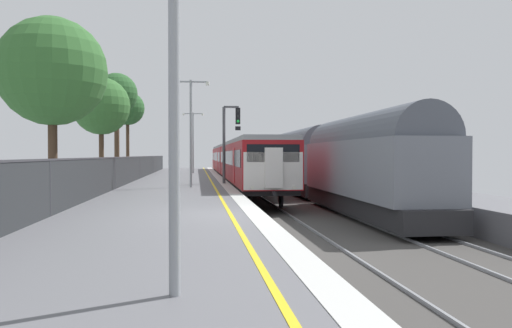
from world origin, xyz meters
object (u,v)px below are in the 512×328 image
(background_tree_back, at_px, (116,96))
(platform_lamp_near, at_px, (174,46))
(background_tree_centre, at_px, (126,110))
(platform_lamp_mid, at_px, (191,124))
(freight_train_adjacent_track, at_px, (326,160))
(background_tree_left, at_px, (52,75))
(commuter_train_at_platform, at_px, (237,160))
(signal_gantry, at_px, (229,135))
(platform_lamp_far, at_px, (193,138))
(background_tree_right, at_px, (100,108))

(background_tree_back, bearing_deg, platform_lamp_near, -80.28)
(background_tree_centre, bearing_deg, platform_lamp_mid, -72.60)
(background_tree_centre, bearing_deg, freight_train_adjacent_track, -52.60)
(background_tree_left, bearing_deg, commuter_train_at_platform, 64.90)
(commuter_train_at_platform, height_order, background_tree_left, background_tree_left)
(background_tree_back, bearing_deg, background_tree_left, -89.91)
(platform_lamp_mid, relative_size, background_tree_back, 0.72)
(freight_train_adjacent_track, bearing_deg, platform_lamp_mid, -172.60)
(commuter_train_at_platform, distance_m, background_tree_left, 22.88)
(commuter_train_at_platform, bearing_deg, background_tree_centre, 160.83)
(signal_gantry, height_order, platform_lamp_mid, platform_lamp_mid)
(freight_train_adjacent_track, xyz_separation_m, signal_gantry, (-5.47, 2.46, 1.52))
(signal_gantry, relative_size, platform_lamp_mid, 0.82)
(background_tree_left, bearing_deg, platform_lamp_far, 77.51)
(commuter_train_at_platform, height_order, background_tree_centre, background_tree_centre)
(platform_lamp_near, distance_m, background_tree_left, 17.64)
(freight_train_adjacent_track, relative_size, background_tree_centre, 3.75)
(signal_gantry, height_order, background_tree_back, background_tree_back)
(freight_train_adjacent_track, xyz_separation_m, platform_lamp_far, (-7.71, 20.47, 1.96))
(background_tree_left, xyz_separation_m, background_tree_right, (-0.16, 12.06, -0.29))
(freight_train_adjacent_track, bearing_deg, platform_lamp_far, 110.64)
(signal_gantry, relative_size, background_tree_back, 0.59)
(signal_gantry, relative_size, background_tree_right, 0.69)
(background_tree_centre, bearing_deg, background_tree_right, -90.65)
(commuter_train_at_platform, xyz_separation_m, background_tree_centre, (-9.60, 3.34, 4.47))
(platform_lamp_mid, bearing_deg, background_tree_left, -139.71)
(signal_gantry, height_order, background_tree_right, background_tree_right)
(platform_lamp_near, height_order, background_tree_back, background_tree_back)
(freight_train_adjacent_track, distance_m, platform_lamp_near, 23.82)
(platform_lamp_far, distance_m, background_tree_centre, 6.88)
(background_tree_left, bearing_deg, signal_gantry, 46.14)
(platform_lamp_mid, height_order, background_tree_back, background_tree_back)
(platform_lamp_near, bearing_deg, background_tree_back, 99.72)
(commuter_train_at_platform, relative_size, platform_lamp_near, 8.04)
(background_tree_left, distance_m, background_tree_back, 17.88)
(background_tree_centre, height_order, background_tree_back, background_tree_back)
(commuter_train_at_platform, relative_size, platform_lamp_mid, 7.22)
(freight_train_adjacent_track, xyz_separation_m, background_tree_left, (-13.57, -5.97, 3.72))
(freight_train_adjacent_track, relative_size, background_tree_back, 3.43)
(freight_train_adjacent_track, relative_size, signal_gantry, 5.86)
(background_tree_centre, bearing_deg, signal_gantry, -62.04)
(platform_lamp_near, bearing_deg, background_tree_right, 101.90)
(commuter_train_at_platform, distance_m, signal_gantry, 12.20)
(freight_train_adjacent_track, relative_size, platform_lamp_mid, 4.80)
(freight_train_adjacent_track, height_order, background_tree_right, background_tree_right)
(platform_lamp_mid, bearing_deg, signal_gantry, 57.05)
(commuter_train_at_platform, relative_size, background_tree_back, 5.17)
(background_tree_left, distance_m, background_tree_right, 12.06)
(freight_train_adjacent_track, height_order, background_tree_back, background_tree_back)
(platform_lamp_far, bearing_deg, background_tree_right, -112.71)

